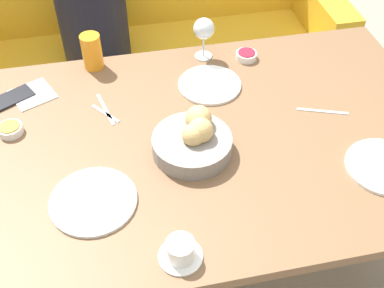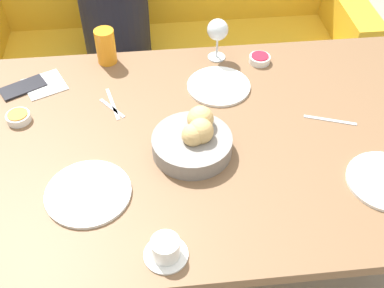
# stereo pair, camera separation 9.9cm
# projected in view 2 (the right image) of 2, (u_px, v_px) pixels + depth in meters

# --- Properties ---
(ground_plane) EXTENTS (10.00, 10.00, 0.00)m
(ground_plane) POSITION_uv_depth(u_px,v_px,m) (207.00, 262.00, 1.98)
(ground_plane) COLOR gray
(dining_table) EXTENTS (1.50, 0.97, 0.72)m
(dining_table) POSITION_uv_depth(u_px,v_px,m) (212.00, 156.00, 1.53)
(dining_table) COLOR brown
(dining_table) RESTS_ON ground_plane
(couch) EXTENTS (1.89, 0.70, 0.87)m
(couch) POSITION_uv_depth(u_px,v_px,m) (170.00, 51.00, 2.51)
(couch) COLOR gold
(couch) RESTS_ON ground_plane
(seated_person) EXTENTS (0.31, 0.40, 1.16)m
(seated_person) POSITION_uv_depth(u_px,v_px,m) (118.00, 37.00, 2.25)
(seated_person) COLOR #23232D
(seated_person) RESTS_ON ground_plane
(bread_basket) EXTENTS (0.24, 0.24, 0.12)m
(bread_basket) POSITION_uv_depth(u_px,v_px,m) (194.00, 139.00, 1.40)
(bread_basket) COLOR gray
(bread_basket) RESTS_ON dining_table
(plate_near_left) EXTENTS (0.24, 0.24, 0.01)m
(plate_near_left) POSITION_uv_depth(u_px,v_px,m) (88.00, 193.00, 1.31)
(plate_near_left) COLOR white
(plate_near_left) RESTS_ON dining_table
(plate_far_center) EXTENTS (0.22, 0.22, 0.01)m
(plate_far_center) POSITION_uv_depth(u_px,v_px,m) (219.00, 86.00, 1.64)
(plate_far_center) COLOR white
(plate_far_center) RESTS_ON dining_table
(juice_glass) EXTENTS (0.07, 0.07, 0.13)m
(juice_glass) POSITION_uv_depth(u_px,v_px,m) (106.00, 46.00, 1.71)
(juice_glass) COLOR orange
(juice_glass) RESTS_ON dining_table
(wine_glass) EXTENTS (0.08, 0.08, 0.16)m
(wine_glass) POSITION_uv_depth(u_px,v_px,m) (218.00, 31.00, 1.69)
(wine_glass) COLOR silver
(wine_glass) RESTS_ON dining_table
(coffee_cup) EXTENTS (0.11, 0.11, 0.06)m
(coffee_cup) POSITION_uv_depth(u_px,v_px,m) (166.00, 249.00, 1.16)
(coffee_cup) COLOR white
(coffee_cup) RESTS_ON dining_table
(jam_bowl_berry) EXTENTS (0.08, 0.08, 0.03)m
(jam_bowl_berry) POSITION_uv_depth(u_px,v_px,m) (260.00, 59.00, 1.74)
(jam_bowl_berry) COLOR white
(jam_bowl_berry) RESTS_ON dining_table
(jam_bowl_honey) EXTENTS (0.08, 0.08, 0.03)m
(jam_bowl_honey) POSITION_uv_depth(u_px,v_px,m) (18.00, 117.00, 1.51)
(jam_bowl_honey) COLOR white
(jam_bowl_honey) RESTS_ON dining_table
(fork_silver) EXTENTS (0.05, 0.16, 0.00)m
(fork_silver) POSITION_uv_depth(u_px,v_px,m) (113.00, 104.00, 1.58)
(fork_silver) COLOR #B7B7BC
(fork_silver) RESTS_ON dining_table
(knife_silver) EXTENTS (0.16, 0.07, 0.00)m
(knife_silver) POSITION_uv_depth(u_px,v_px,m) (330.00, 120.00, 1.52)
(knife_silver) COLOR #B7B7BC
(knife_silver) RESTS_ON dining_table
(spoon_coffee) EXTENTS (0.09, 0.10, 0.00)m
(spoon_coffee) POSITION_uv_depth(u_px,v_px,m) (112.00, 108.00, 1.56)
(spoon_coffee) COLOR #B7B7BC
(spoon_coffee) RESTS_ON dining_table
(napkin) EXTENTS (0.17, 0.17, 0.00)m
(napkin) POSITION_uv_depth(u_px,v_px,m) (45.00, 85.00, 1.65)
(napkin) COLOR white
(napkin) RESTS_ON dining_table
(cell_phone) EXTENTS (0.17, 0.14, 0.01)m
(cell_phone) POSITION_uv_depth(u_px,v_px,m) (23.00, 88.00, 1.64)
(cell_phone) COLOR black
(cell_phone) RESTS_ON dining_table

